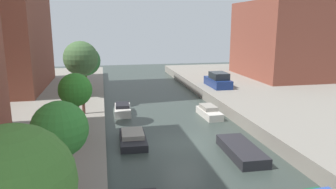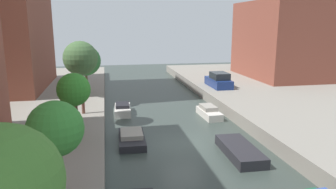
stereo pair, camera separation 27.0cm
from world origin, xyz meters
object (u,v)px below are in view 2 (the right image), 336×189
at_px(low_block_right, 288,40).
at_px(street_tree_1, 56,130).
at_px(moored_boat_right_2, 240,151).
at_px(moored_boat_right_3, 209,112).
at_px(parked_car, 219,81).
at_px(street_tree_2, 74,91).
at_px(street_tree_3, 80,59).
at_px(street_tree_0, 2,186).
at_px(moored_boat_left_3, 132,138).
at_px(street_tree_4, 86,61).
at_px(moored_boat_left_4, 123,109).

distance_m(low_block_right, street_tree_1, 35.76).
relative_size(moored_boat_right_2, moored_boat_right_3, 1.30).
bearing_deg(parked_car, street_tree_2, -134.17).
xyz_separation_m(low_block_right, street_tree_3, (-24.53, -13.01, -0.54)).
bearing_deg(street_tree_0, moored_boat_left_3, 77.21).
distance_m(low_block_right, street_tree_3, 27.77).
height_order(street_tree_3, street_tree_4, street_tree_3).
bearing_deg(moored_boat_right_2, street_tree_2, 171.11).
height_order(street_tree_4, parked_car, street_tree_4).
distance_m(street_tree_1, moored_boat_right_2, 11.45).
distance_m(street_tree_1, moored_boat_left_3, 10.05).
bearing_deg(street_tree_4, parked_car, 8.72).
bearing_deg(moored_boat_right_3, low_block_right, 40.89).
xyz_separation_m(street_tree_0, street_tree_2, (0.00, 12.54, -0.93)).
bearing_deg(street_tree_4, moored_boat_right_3, -27.84).
relative_size(low_block_right, street_tree_0, 2.44).
height_order(moored_boat_right_2, moored_boat_right_3, moored_boat_right_3).
bearing_deg(moored_boat_right_3, moored_boat_left_3, -145.38).
xyz_separation_m(moored_boat_left_3, moored_boat_right_3, (6.87, 4.74, 0.08)).
relative_size(street_tree_0, street_tree_4, 1.06).
xyz_separation_m(street_tree_0, moored_boat_right_3, (10.14, 19.16, -4.54)).
height_order(moored_boat_left_3, moored_boat_left_4, moored_boat_left_4).
distance_m(street_tree_4, moored_boat_left_3, 11.35).
distance_m(street_tree_2, moored_boat_right_3, 12.64).
bearing_deg(moored_boat_right_3, street_tree_3, -176.94).
relative_size(street_tree_1, street_tree_4, 0.86).
bearing_deg(moored_boat_right_3, street_tree_0, -117.89).
relative_size(street_tree_3, moored_boat_left_4, 1.69).
distance_m(street_tree_2, street_tree_4, 11.98).
relative_size(street_tree_4, moored_boat_left_3, 1.27).
xyz_separation_m(street_tree_0, street_tree_1, (0.00, 5.66, -0.92)).
relative_size(low_block_right, street_tree_2, 3.06).
xyz_separation_m(moored_boat_left_4, moored_boat_right_2, (6.31, -10.43, -0.08)).
bearing_deg(low_block_right, moored_boat_left_3, -141.02).
bearing_deg(moored_boat_left_4, street_tree_2, -108.91).
xyz_separation_m(low_block_right, street_tree_1, (-24.53, -25.96, -1.68)).
height_order(street_tree_2, moored_boat_left_4, street_tree_2).
xyz_separation_m(street_tree_0, moored_boat_left_4, (3.07, 21.50, -4.55)).
bearing_deg(street_tree_1, street_tree_0, -90.00).
bearing_deg(parked_car, street_tree_0, -117.19).
bearing_deg(low_block_right, moored_boat_right_3, -139.11).
relative_size(street_tree_0, parked_car, 1.18).
xyz_separation_m(street_tree_0, street_tree_4, (0.00, 24.51, -0.58)).
xyz_separation_m(street_tree_4, parked_car, (13.67, 2.10, -2.68)).
height_order(street_tree_0, moored_boat_left_3, street_tree_0).
distance_m(street_tree_0, moored_boat_right_2, 15.23).
bearing_deg(street_tree_1, parked_car, 56.87).
bearing_deg(parked_car, moored_boat_left_3, -130.46).
bearing_deg(parked_car, moored_boat_left_4, -154.28).
bearing_deg(moored_boat_left_3, low_block_right, 38.98).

